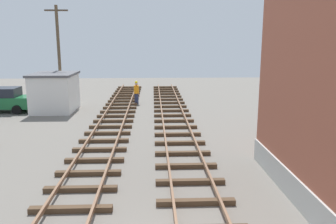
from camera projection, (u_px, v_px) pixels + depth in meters
control_hut at (55, 92)px, 24.99m from camera, size 3.00×3.80×2.76m
parked_car_green at (2, 100)px, 24.68m from camera, size 4.20×2.04×1.76m
utility_pole_far at (59, 53)px, 27.27m from camera, size 1.80×0.24×7.73m
track_worker_foreground at (136, 92)px, 27.80m from camera, size 0.40×0.40×1.87m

